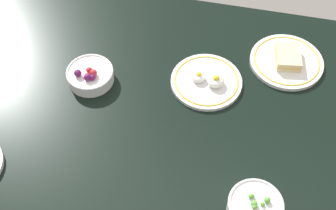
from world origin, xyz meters
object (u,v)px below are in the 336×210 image
plate_eggs (207,81)px  bowl_peas (255,208)px  bowl_berries (90,75)px  plate_sandwich (287,60)px

plate_eggs → bowl_peas: bearing=115.2°
bowl_peas → plate_eggs: bearing=-64.8°
bowl_berries → bowl_peas: (-52.02, 31.80, 0.71)cm
plate_sandwich → plate_eggs: bearing=30.1°
plate_eggs → plate_sandwich: 26.29cm
bowl_berries → plate_eggs: bowl_berries is taller
bowl_berries → plate_sandwich: bearing=-161.1°
plate_eggs → bowl_peas: bowl_peas is taller
bowl_berries → plate_sandwich: size_ratio=0.62×
plate_sandwich → bowl_peas: size_ratio=1.68×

